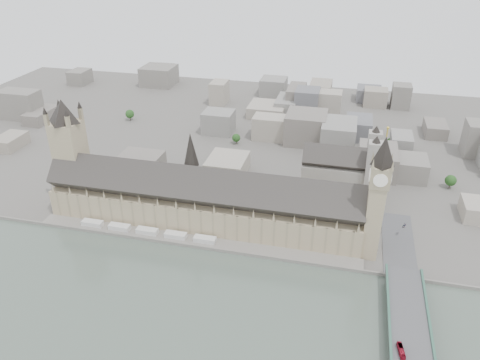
% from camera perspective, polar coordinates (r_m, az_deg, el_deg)
% --- Properties ---
extents(ground, '(900.00, 900.00, 0.00)m').
position_cam_1_polar(ground, '(390.65, -5.39, -6.91)').
color(ground, '#595651').
rests_on(ground, ground).
extents(embankment_wall, '(600.00, 1.50, 3.00)m').
position_cam_1_polar(embankment_wall, '(378.35, -6.13, -7.98)').
color(embankment_wall, slate).
rests_on(embankment_wall, ground).
extents(river_terrace, '(270.00, 15.00, 2.00)m').
position_cam_1_polar(river_terrace, '(384.33, -5.75, -7.41)').
color(river_terrace, slate).
rests_on(river_terrace, ground).
extents(terrace_tents, '(118.00, 7.00, 4.00)m').
position_cam_1_polar(terrace_tents, '(396.44, -11.25, -6.11)').
color(terrace_tents, silver).
rests_on(terrace_tents, river_terrace).
extents(palace_of_westminster, '(265.00, 40.73, 55.44)m').
position_cam_1_polar(palace_of_westminster, '(393.95, -4.62, -2.61)').
color(palace_of_westminster, '#998C68').
rests_on(palace_of_westminster, ground).
extents(elizabeth_tower, '(17.00, 17.00, 107.50)m').
position_cam_1_polar(elizabeth_tower, '(351.11, 16.47, -1.24)').
color(elizabeth_tower, '#998C68').
rests_on(elizabeth_tower, ground).
extents(victoria_tower, '(30.00, 30.00, 100.00)m').
position_cam_1_polar(victoria_tower, '(435.03, -20.03, 3.59)').
color(victoria_tower, '#998C68').
rests_on(victoria_tower, ground).
extents(central_tower, '(13.00, 13.00, 48.00)m').
position_cam_1_polar(central_tower, '(385.60, -5.95, 2.54)').
color(central_tower, gray).
rests_on(central_tower, ground).
extents(westminster_bridge, '(25.00, 325.00, 10.25)m').
position_cam_1_polar(westminster_bridge, '(309.33, 20.02, -19.01)').
color(westminster_bridge, '#474749').
rests_on(westminster_bridge, ground).
extents(westminster_abbey, '(68.00, 36.00, 64.00)m').
position_cam_1_polar(westminster_abbey, '(442.50, 12.26, 0.80)').
color(westminster_abbey, '#9A968B').
rests_on(westminster_abbey, ground).
extents(city_skyline_inland, '(720.00, 360.00, 38.00)m').
position_cam_1_polar(city_skyline_inland, '(593.07, 2.13, 7.95)').
color(city_skyline_inland, gray).
rests_on(city_skyline_inland, ground).
extents(park_trees, '(110.00, 30.00, 15.00)m').
position_cam_1_polar(park_trees, '(437.37, -4.18, -1.54)').
color(park_trees, '#194117').
rests_on(park_trees, ground).
extents(red_bus_north, '(4.63, 11.99, 3.26)m').
position_cam_1_polar(red_bus_north, '(298.45, 19.04, -19.05)').
color(red_bus_north, maroon).
rests_on(red_bus_north, westminster_bridge).
extents(car_approach, '(3.59, 5.25, 1.41)m').
position_cam_1_polar(car_approach, '(405.52, 19.36, -5.28)').
color(car_approach, gray).
rests_on(car_approach, westminster_bridge).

